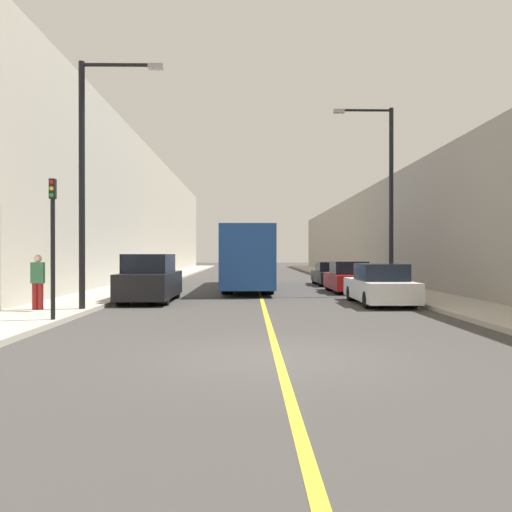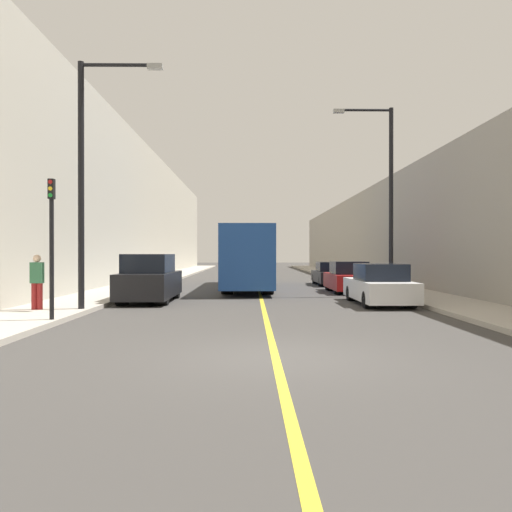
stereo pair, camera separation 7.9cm
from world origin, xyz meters
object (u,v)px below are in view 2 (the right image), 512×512
(street_lamp_right, at_px, (386,188))
(pedestrian, at_px, (37,281))
(traffic_light, at_px, (52,243))
(parked_suv_left, at_px, (150,280))
(car_right_far, at_px, (330,275))
(car_right_mid, at_px, (348,278))
(street_lamp_left, at_px, (88,168))
(car_right_near, at_px, (379,286))
(bus, at_px, (248,257))

(street_lamp_right, height_order, pedestrian, street_lamp_right)
(traffic_light, relative_size, pedestrian, 2.17)
(parked_suv_left, bearing_deg, car_right_far, 49.70)
(car_right_mid, distance_m, street_lamp_left, 14.13)
(pedestrian, bearing_deg, traffic_light, -59.43)
(parked_suv_left, bearing_deg, pedestrian, -124.09)
(car_right_mid, height_order, pedestrian, pedestrian)
(traffic_light, bearing_deg, pedestrian, 120.57)
(car_right_near, bearing_deg, street_lamp_right, 70.91)
(street_lamp_left, bearing_deg, bus, 65.85)
(car_right_near, height_order, car_right_mid, car_right_near)
(car_right_far, distance_m, street_lamp_left, 18.34)
(car_right_mid, bearing_deg, car_right_near, -89.77)
(bus, relative_size, car_right_near, 2.67)
(bus, relative_size, traffic_light, 3.30)
(car_right_near, distance_m, car_right_far, 11.82)
(car_right_far, bearing_deg, parked_suv_left, -130.30)
(bus, height_order, car_right_mid, bus)
(car_right_far, height_order, street_lamp_left, street_lamp_left)
(bus, height_order, street_lamp_right, street_lamp_right)
(bus, relative_size, pedestrian, 7.16)
(bus, xyz_separation_m, street_lamp_left, (-5.19, -11.58, 2.99))
(car_right_near, xyz_separation_m, street_lamp_left, (-10.32, -2.79, 4.06))
(bus, height_order, car_right_far, bus)
(parked_suv_left, bearing_deg, car_right_near, -6.97)
(traffic_light, bearing_deg, car_right_mid, 47.74)
(car_right_near, xyz_separation_m, car_right_far, (-0.02, 11.82, -0.05))
(car_right_near, height_order, car_right_far, car_right_near)
(car_right_near, bearing_deg, car_right_far, 90.07)
(bus, distance_m, street_lamp_left, 13.04)
(street_lamp_left, bearing_deg, traffic_light, -92.88)
(bus, relative_size, street_lamp_left, 1.57)
(street_lamp_left, xyz_separation_m, traffic_light, (-0.14, -2.69, -2.50))
(bus, relative_size, street_lamp_right, 1.49)
(car_right_far, relative_size, street_lamp_left, 0.57)
(car_right_mid, bearing_deg, pedestrian, -142.73)
(parked_suv_left, bearing_deg, bus, 62.69)
(bus, distance_m, street_lamp_right, 8.78)
(street_lamp_right, xyz_separation_m, traffic_light, (-11.74, -9.20, -2.72))
(car_right_near, distance_m, car_right_mid, 6.01)
(parked_suv_left, bearing_deg, street_lamp_right, 14.12)
(street_lamp_left, relative_size, pedestrian, 4.56)
(bus, relative_size, car_right_mid, 2.95)
(parked_suv_left, height_order, street_lamp_right, street_lamp_right)
(street_lamp_left, relative_size, traffic_light, 2.10)
(car_right_mid, xyz_separation_m, car_right_far, (0.01, 5.81, -0.05))
(car_right_mid, distance_m, traffic_light, 15.59)
(car_right_mid, bearing_deg, bus, 151.36)
(pedestrian, bearing_deg, car_right_far, 51.33)
(car_right_near, bearing_deg, pedestrian, -165.71)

